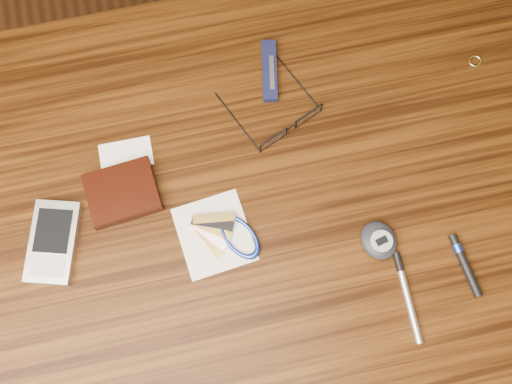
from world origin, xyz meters
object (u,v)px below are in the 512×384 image
at_px(pda_phone, 53,242).
at_px(eyeglasses, 288,125).
at_px(wallet_and_card, 122,192).
at_px(pedometer, 379,241).
at_px(notepad_keys, 227,235).
at_px(desk, 239,221).
at_px(pocket_knife, 270,71).
at_px(silver_pen, 406,290).

bearing_deg(pda_phone, eyeglasses, 15.65).
relative_size(wallet_and_card, pda_phone, 0.98).
bearing_deg(pedometer, notepad_keys, 165.15).
relative_size(eyeglasses, pda_phone, 1.18).
xyz_separation_m(desk, pedometer, (0.18, -0.10, 0.11)).
bearing_deg(pedometer, pocket_knife, 107.52).
bearing_deg(pocket_knife, eyeglasses, -85.79).
bearing_deg(pocket_knife, pda_phone, -151.22).
bearing_deg(silver_pen, pedometer, 104.22).
height_order(desk, silver_pen, silver_pen).
bearing_deg(desk, pda_phone, -179.50).
distance_m(wallet_and_card, silver_pen, 0.42).
distance_m(wallet_and_card, pedometer, 0.37).
distance_m(wallet_and_card, pocket_knife, 0.28).
height_order(eyeglasses, silver_pen, eyeglasses).
distance_m(pocket_knife, silver_pen, 0.38).
bearing_deg(wallet_and_card, desk, -17.34).
relative_size(pedometer, silver_pen, 0.53).
xyz_separation_m(eyeglasses, pda_phone, (-0.36, -0.10, -0.00)).
xyz_separation_m(notepad_keys, pocket_knife, (0.11, 0.23, 0.00)).
bearing_deg(desk, silver_pen, -40.52).
bearing_deg(eyeglasses, desk, -134.51).
distance_m(pda_phone, pedometer, 0.45).
height_order(pda_phone, silver_pen, pda_phone).
bearing_deg(pda_phone, pocket_knife, 28.78).
height_order(pedometer, notepad_keys, pedometer).
height_order(pocket_knife, silver_pen, pocket_knife).
xyz_separation_m(pda_phone, notepad_keys, (0.24, -0.04, -0.00)).
xyz_separation_m(wallet_and_card, eyeglasses, (0.25, 0.05, 0.00)).
distance_m(desk, eyeglasses, 0.18).
xyz_separation_m(desk, pda_phone, (-0.26, -0.00, 0.11)).
relative_size(pedometer, pocket_knife, 0.66).
relative_size(pda_phone, silver_pen, 1.03).
relative_size(pda_phone, pedometer, 1.95).
bearing_deg(pocket_knife, silver_pen, -73.14).
bearing_deg(notepad_keys, desk, 60.24).
bearing_deg(notepad_keys, pocket_knife, 63.97).
distance_m(desk, silver_pen, 0.28).
xyz_separation_m(desk, silver_pen, (0.20, -0.17, 0.11)).
distance_m(wallet_and_card, eyeglasses, 0.26).
distance_m(wallet_and_card, pda_phone, 0.12).
xyz_separation_m(desk, pocket_knife, (0.09, 0.19, 0.11)).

